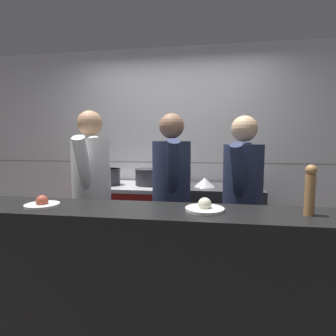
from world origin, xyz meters
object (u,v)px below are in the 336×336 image
sauce_pot (148,177)px  plated_dish_main (42,204)px  plated_dish_appetiser (205,207)px  chef_sous (171,197)px  pepper_mill (310,189)px  chef_line (242,202)px  oven_range (132,221)px  chef_head_cook (92,193)px  mixing_bowl_steel (205,182)px  stock_pot (109,176)px

sauce_pot → plated_dish_main: bearing=-105.7°
plated_dish_appetiser → chef_sous: bearing=114.8°
pepper_mill → chef_line: 0.74m
oven_range → sauce_pot: size_ratio=3.07×
chef_sous → chef_line: chef_sous is taller
chef_head_cook → chef_sous: bearing=-5.9°
chef_sous → mixing_bowl_steel: bearing=55.9°
sauce_pot → pepper_mill: size_ratio=1.05×
oven_range → stock_pot: stock_pot is taller
stock_pot → sauce_pot: same height
oven_range → plated_dish_appetiser: plated_dish_appetiser is taller
chef_head_cook → chef_sous: chef_head_cook is taller
plated_dish_appetiser → sauce_pot: bearing=116.6°
pepper_mill → chef_head_cook: chef_head_cook is taller
chef_head_cook → sauce_pot: bearing=55.5°
pepper_mill → sauce_pot: bearing=133.2°
sauce_pot → plated_dish_appetiser: size_ratio=1.28×
plated_dish_appetiser → pepper_mill: bearing=-1.3°
stock_pot → plated_dish_appetiser: 1.75m
stock_pot → chef_head_cook: size_ratio=0.16×
sauce_pot → pepper_mill: (1.29, -1.37, 0.13)m
oven_range → pepper_mill: 2.14m
stock_pot → pepper_mill: pepper_mill is taller
plated_dish_main → plated_dish_appetiser: plated_dish_appetiser is taller
chef_line → chef_head_cook: bearing=-162.0°
plated_dish_main → pepper_mill: bearing=1.5°
mixing_bowl_steel → plated_dish_main: 1.74m
plated_dish_main → plated_dish_appetiser: size_ratio=0.90×
oven_range → plated_dish_main: (-0.20, -1.43, 0.55)m
sauce_pot → chef_sous: (0.38, -0.71, -0.09)m
sauce_pot → stock_pot: bearing=-175.1°
stock_pot → mixing_bowl_steel: (1.13, 0.01, -0.05)m
oven_range → chef_sous: chef_sous is taller
stock_pot → plated_dish_appetiser: size_ratio=1.13×
chef_line → oven_range: bearing=165.5°
stock_pot → plated_dish_main: bearing=-87.1°
pepper_mill → chef_sous: (-0.91, 0.67, -0.21)m
oven_range → chef_sous: (0.58, -0.72, 0.47)m
pepper_mill → chef_sous: bearing=143.8°
pepper_mill → oven_range: bearing=137.1°
plated_dish_main → chef_line: (1.39, 0.68, -0.10)m
plated_dish_appetiser → chef_sous: (-0.30, 0.65, -0.08)m
pepper_mill → plated_dish_appetiser: bearing=178.7°
pepper_mill → chef_head_cook: 1.77m
plated_dish_main → chef_head_cook: chef_head_cook is taller
sauce_pot → mixing_bowl_steel: size_ratio=1.34×
oven_range → plated_dish_main: 1.54m
pepper_mill → chef_line: chef_line is taller
chef_line → chef_sous: bearing=-164.9°
plated_dish_appetiser → chef_head_cook: size_ratio=0.14×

